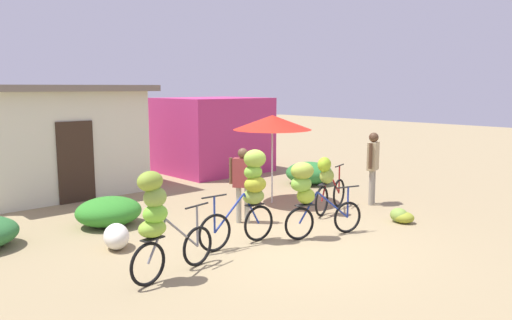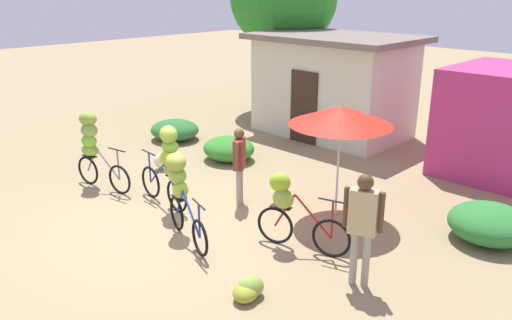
% 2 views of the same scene
% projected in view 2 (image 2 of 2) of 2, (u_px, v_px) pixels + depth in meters
% --- Properties ---
extents(ground_plane, '(60.00, 60.00, 0.00)m').
position_uv_depth(ground_plane, '(170.00, 223.00, 9.55)').
color(ground_plane, '#95825B').
extents(building_low, '(4.61, 3.10, 2.87)m').
position_uv_depth(building_low, '(333.00, 85.00, 14.85)').
color(building_low, beige).
rests_on(building_low, ground).
extents(hedge_bush_front_left, '(1.42, 1.33, 0.56)m').
position_uv_depth(hedge_bush_front_left, '(175.00, 130.00, 14.61)').
color(hedge_bush_front_left, '#2C6A32').
rests_on(hedge_bush_front_left, ground).
extents(hedge_bush_front_right, '(1.34, 1.24, 0.59)m').
position_uv_depth(hedge_bush_front_right, '(229.00, 149.00, 12.91)').
color(hedge_bush_front_right, '#318327').
rests_on(hedge_bush_front_right, ground).
extents(hedge_bush_mid, '(1.38, 1.37, 0.64)m').
position_uv_depth(hedge_bush_mid, '(489.00, 223.00, 8.82)').
color(hedge_bush_mid, '#2C7732').
rests_on(hedge_bush_mid, ground).
extents(market_umbrella, '(1.90, 1.90, 2.15)m').
position_uv_depth(market_umbrella, '(341.00, 115.00, 9.25)').
color(market_umbrella, beige).
rests_on(market_umbrella, ground).
extents(bicycle_leftmost, '(1.64, 0.45, 1.65)m').
position_uv_depth(bicycle_leftmost, '(93.00, 144.00, 11.01)').
color(bicycle_leftmost, black).
rests_on(bicycle_leftmost, ground).
extents(bicycle_near_pile, '(1.64, 0.45, 1.72)m').
position_uv_depth(bicycle_near_pile, '(168.00, 161.00, 9.86)').
color(bicycle_near_pile, black).
rests_on(bicycle_near_pile, ground).
extents(bicycle_center_loaded, '(1.64, 0.68, 1.46)m').
position_uv_depth(bicycle_center_loaded, '(180.00, 187.00, 8.88)').
color(bicycle_center_loaded, black).
rests_on(bicycle_center_loaded, ground).
extents(bicycle_by_shop, '(1.62, 0.59, 1.30)m').
position_uv_depth(bicycle_by_shop, '(290.00, 207.00, 8.45)').
color(bicycle_by_shop, black).
rests_on(bicycle_by_shop, ground).
extents(banana_pile_on_ground, '(0.51, 0.61, 0.30)m').
position_uv_depth(banana_pile_on_ground, '(248.00, 290.00, 7.24)').
color(banana_pile_on_ground, olive).
rests_on(banana_pile_on_ground, ground).
extents(produce_sack, '(0.68, 0.82, 0.44)m').
position_uv_depth(produce_sack, '(168.00, 160.00, 12.32)').
color(produce_sack, silver).
rests_on(produce_sack, ground).
extents(person_vendor, '(0.40, 0.48, 1.58)m').
position_uv_depth(person_vendor, '(239.00, 159.00, 10.11)').
color(person_vendor, gray).
rests_on(person_vendor, ground).
extents(person_bystander, '(0.55, 0.33, 1.75)m').
position_uv_depth(person_bystander, '(363.00, 219.00, 7.26)').
color(person_bystander, gray).
rests_on(person_bystander, ground).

